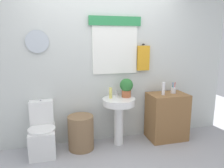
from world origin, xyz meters
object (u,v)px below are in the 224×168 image
at_px(laundry_hamper, 81,132).
at_px(toilet, 43,134).
at_px(potted_plant, 126,87).
at_px(lotion_bottle, 163,89).
at_px(wooden_cabinet, 167,116).
at_px(toothbrush_cup, 173,90).
at_px(pedestal_sink, 119,110).
at_px(soap_bottle, 111,93).

bearing_deg(laundry_hamper, toilet, 176.14).
height_order(potted_plant, lotion_bottle, potted_plant).
height_order(laundry_hamper, lotion_bottle, lotion_bottle).
xyz_separation_m(laundry_hamper, wooden_cabinet, (1.44, 0.00, 0.13)).
bearing_deg(laundry_hamper, toothbrush_cup, 0.74).
xyz_separation_m(potted_plant, toothbrush_cup, (0.81, -0.04, -0.09)).
relative_size(pedestal_sink, lotion_bottle, 3.68).
bearing_deg(wooden_cabinet, soap_bottle, 177.01).
bearing_deg(pedestal_sink, toilet, 178.13).
distance_m(potted_plant, toothbrush_cup, 0.81).
bearing_deg(soap_bottle, potted_plant, 2.20).
relative_size(wooden_cabinet, potted_plant, 2.61).
xyz_separation_m(wooden_cabinet, toothbrush_cup, (0.11, 0.02, 0.44)).
xyz_separation_m(toilet, laundry_hamper, (0.56, -0.04, -0.03)).
relative_size(wooden_cabinet, toothbrush_cup, 4.18).
bearing_deg(laundry_hamper, potted_plant, 4.64).
bearing_deg(toilet, toothbrush_cup, -0.48).
bearing_deg(soap_bottle, lotion_bottle, -6.04).
xyz_separation_m(toilet, wooden_cabinet, (2.00, -0.04, 0.10)).
relative_size(toilet, potted_plant, 2.62).
relative_size(pedestal_sink, soap_bottle, 4.48).
bearing_deg(toothbrush_cup, pedestal_sink, -178.79).
bearing_deg(lotion_bottle, potted_plant, 170.38).
relative_size(toilet, lotion_bottle, 3.80).
relative_size(pedestal_sink, potted_plant, 2.54).
distance_m(soap_bottle, toothbrush_cup, 1.07).
relative_size(laundry_hamper, lotion_bottle, 2.56).
bearing_deg(soap_bottle, pedestal_sink, -22.62).
bearing_deg(toilet, potted_plant, 0.99).
relative_size(potted_plant, lotion_bottle, 1.45).
relative_size(laundry_hamper, toothbrush_cup, 2.83).
height_order(toilet, toothbrush_cup, toothbrush_cup).
relative_size(toilet, wooden_cabinet, 1.00).
bearing_deg(soap_bottle, toilet, -179.32).
xyz_separation_m(laundry_hamper, toothbrush_cup, (1.55, 0.02, 0.57)).
height_order(wooden_cabinet, lotion_bottle, lotion_bottle).
relative_size(laundry_hamper, potted_plant, 1.77).
bearing_deg(pedestal_sink, lotion_bottle, -3.14).
height_order(laundry_hamper, wooden_cabinet, wooden_cabinet).
height_order(pedestal_sink, soap_bottle, soap_bottle).
xyz_separation_m(toilet, pedestal_sink, (1.16, -0.04, 0.28)).
xyz_separation_m(pedestal_sink, lotion_bottle, (0.73, -0.04, 0.31)).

